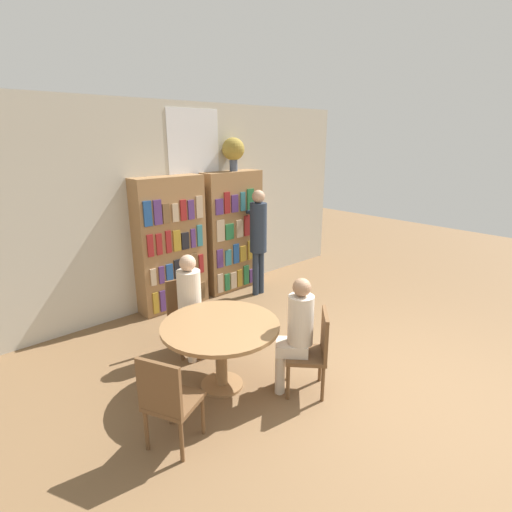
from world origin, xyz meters
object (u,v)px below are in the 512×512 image
at_px(bookshelf_right, 233,232).
at_px(chair_left_side, 186,312).
at_px(chair_far_side, 314,348).
at_px(reading_table, 221,335).
at_px(flower_vase, 233,150).
at_px(chair_near_camera, 168,399).
at_px(bookshelf_left, 171,244).
at_px(seated_reader_left, 191,300).
at_px(seated_reader_right, 296,329).
at_px(librarian_standing, 258,233).

xyz_separation_m(bookshelf_right, chair_left_side, (-1.73, -1.19, -0.50)).
relative_size(bookshelf_right, chair_far_side, 2.26).
relative_size(reading_table, chair_left_side, 1.37).
distance_m(flower_vase, chair_near_camera, 4.18).
xyz_separation_m(bookshelf_left, reading_table, (-0.73, -2.11, -0.39)).
xyz_separation_m(bookshelf_left, chair_left_side, (-0.55, -1.19, -0.50)).
height_order(bookshelf_right, reading_table, bookshelf_right).
bearing_deg(reading_table, seated_reader_left, 78.82).
bearing_deg(chair_near_camera, seated_reader_right, 58.45).
bearing_deg(chair_near_camera, reading_table, 90.00).
distance_m(flower_vase, chair_left_side, 2.81).
distance_m(bookshelf_left, chair_left_side, 1.40).
height_order(chair_near_camera, chair_far_side, same).
height_order(bookshelf_left, chair_near_camera, bookshelf_left).
distance_m(flower_vase, seated_reader_right, 3.44).
xyz_separation_m(chair_near_camera, chair_left_side, (1.03, 1.31, 0.00)).
xyz_separation_m(chair_left_side, librarian_standing, (1.84, 0.69, 0.56)).
height_order(bookshelf_right, librarian_standing, bookshelf_right).
relative_size(bookshelf_left, flower_vase, 3.79).
height_order(chair_far_side, seated_reader_left, seated_reader_left).
distance_m(chair_far_side, librarian_standing, 2.74).
bearing_deg(seated_reader_left, flower_vase, -131.68).
height_order(chair_near_camera, chair_left_side, same).
relative_size(bookshelf_right, chair_near_camera, 2.26).
bearing_deg(seated_reader_right, chair_far_side, -90.00).
distance_m(reading_table, seated_reader_right, 0.76).
xyz_separation_m(bookshelf_left, seated_reader_left, (-0.58, -1.36, -0.28)).
height_order(seated_reader_right, librarian_standing, librarian_standing).
bearing_deg(flower_vase, chair_near_camera, -138.21).
xyz_separation_m(chair_near_camera, chair_far_side, (1.49, -0.29, 0.00)).
distance_m(chair_left_side, chair_far_side, 1.67).
bearing_deg(seated_reader_left, reading_table, 90.00).
xyz_separation_m(bookshelf_left, bookshelf_right, (1.18, -0.00, -0.00)).
relative_size(chair_near_camera, librarian_standing, 0.51).
distance_m(bookshelf_left, flower_vase, 1.80).
distance_m(reading_table, chair_far_side, 0.94).
bearing_deg(bookshelf_right, flower_vase, 6.55).
xyz_separation_m(flower_vase, seated_reader_right, (-1.44, -2.67, -1.61)).
relative_size(chair_left_side, librarian_standing, 0.51).
xyz_separation_m(flower_vase, chair_near_camera, (-2.81, -2.51, -1.82)).
bearing_deg(seated_reader_right, bookshelf_right, 19.46).
relative_size(bookshelf_left, chair_near_camera, 2.26).
height_order(seated_reader_left, librarian_standing, librarian_standing).
distance_m(seated_reader_right, librarian_standing, 2.66).
height_order(chair_near_camera, seated_reader_right, seated_reader_right).
bearing_deg(chair_near_camera, bookshelf_right, 107.35).
bearing_deg(flower_vase, librarian_standing, -82.26).
height_order(chair_left_side, chair_far_side, same).
distance_m(bookshelf_right, flower_vase, 1.32).
bearing_deg(flower_vase, seated_reader_left, -142.87).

